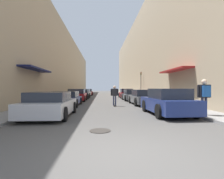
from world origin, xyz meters
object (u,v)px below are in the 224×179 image
at_px(parked_car_left_1, 67,99).
at_px(parked_car_right_0, 167,102).
at_px(parked_car_left_4, 85,93).
at_px(parked_car_left_5, 88,92).
at_px(manhole_cover, 100,131).
at_px(parked_car_right_1, 142,97).
at_px(parked_car_left_0, 50,105).
at_px(pedestrian, 205,93).
at_px(parked_car_left_3, 83,94).
at_px(parked_car_left_2, 77,95).
at_px(traffic_light, 141,82).
at_px(skateboarder, 115,94).
at_px(parked_car_right_3, 126,94).
at_px(parked_car_right_2, 132,95).

height_order(parked_car_left_1, parked_car_right_0, parked_car_right_0).
distance_m(parked_car_left_4, parked_car_left_5, 5.30).
xyz_separation_m(parked_car_left_1, parked_car_left_5, (0.11, 20.70, 0.04)).
bearing_deg(manhole_cover, parked_car_right_1, 68.36).
relative_size(parked_car_left_0, pedestrian, 2.36).
xyz_separation_m(parked_car_left_3, parked_car_left_4, (-0.19, 5.35, 0.01)).
bearing_deg(parked_car_right_0, parked_car_left_5, 103.51).
xyz_separation_m(parked_car_left_2, traffic_light, (8.77, 7.25, 1.79)).
bearing_deg(parked_car_left_2, skateboarder, -56.50).
height_order(parked_car_right_3, pedestrian, pedestrian).
bearing_deg(skateboarder, parked_car_left_5, 99.92).
relative_size(parked_car_left_2, traffic_light, 1.07).
bearing_deg(parked_car_right_0, pedestrian, -31.60).
xyz_separation_m(parked_car_left_1, parked_car_right_2, (6.31, 5.79, 0.03)).
bearing_deg(parked_car_left_3, parked_car_left_5, 90.40).
height_order(parked_car_left_4, parked_car_right_3, parked_car_right_3).
bearing_deg(parked_car_right_3, parked_car_right_2, -90.26).
height_order(parked_car_left_4, parked_car_left_5, parked_car_left_5).
relative_size(parked_car_left_4, parked_car_right_1, 1.04).
bearing_deg(parked_car_right_3, traffic_light, 30.89).
relative_size(parked_car_left_4, parked_car_right_3, 1.14).
bearing_deg(parked_car_left_0, parked_car_left_5, 90.26).
relative_size(parked_car_left_1, parked_car_left_3, 0.97).
height_order(parked_car_left_2, parked_car_right_1, parked_car_left_2).
height_order(traffic_light, pedestrian, traffic_light).
distance_m(parked_car_left_1, traffic_light, 15.40).
relative_size(parked_car_left_1, manhole_cover, 6.17).
bearing_deg(pedestrian, parked_car_left_1, 142.73).
xyz_separation_m(parked_car_left_1, manhole_cover, (2.71, -8.34, -0.56)).
xyz_separation_m(parked_car_left_0, parked_car_right_3, (6.11, 16.29, 0.03)).
relative_size(parked_car_left_0, parked_car_left_1, 0.96).
bearing_deg(parked_car_left_2, parked_car_right_0, -58.76).
xyz_separation_m(parked_car_left_3, parked_car_right_1, (6.11, -9.36, 0.02)).
bearing_deg(parked_car_right_2, traffic_light, 69.04).
height_order(parked_car_right_1, pedestrian, pedestrian).
xyz_separation_m(parked_car_left_3, pedestrian, (7.61, -15.98, 0.61)).
bearing_deg(traffic_light, parked_car_left_4, 161.63).
distance_m(parked_car_left_2, parked_car_right_1, 7.67).
distance_m(parked_car_left_1, pedestrian, 9.81).
bearing_deg(parked_car_right_2, parked_car_left_0, -118.65).
height_order(parked_car_right_1, manhole_cover, parked_car_right_1).
xyz_separation_m(parked_car_left_5, parked_car_right_1, (6.18, -20.01, 0.01)).
bearing_deg(parked_car_right_1, traffic_light, 77.65).
relative_size(parked_car_left_4, manhole_cover, 6.71).
bearing_deg(manhole_cover, traffic_light, 73.50).
bearing_deg(parked_car_left_0, parked_car_left_3, 90.16).
bearing_deg(parked_car_left_1, manhole_cover, -72.02).
bearing_deg(pedestrian, manhole_cover, -154.62).
xyz_separation_m(parked_car_left_0, parked_car_left_5, (-0.12, 26.05, 0.01)).
height_order(parked_car_right_0, skateboarder, skateboarder).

